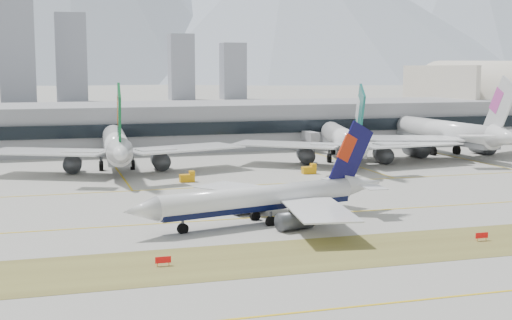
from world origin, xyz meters
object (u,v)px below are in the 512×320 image
object	(u,v)px
widebody_cathay	(344,141)
terminal	(186,125)
widebody_china_air	(448,134)
taxiing_airliner	(267,199)
widebody_eva	(117,147)

from	to	relation	value
widebody_cathay	terminal	size ratio (longest dim) A/B	0.23
widebody_cathay	widebody_china_air	bearing A→B (deg)	-64.81
taxiing_airliner	terminal	world-z (taller)	taxiing_airliner
widebody_eva	widebody_china_air	bearing A→B (deg)	-83.83
widebody_eva	widebody_cathay	distance (m)	64.08
taxiing_airliner	terminal	xyz separation A→B (m)	(9.46, 124.09, 3.27)
widebody_china_air	widebody_cathay	bearing A→B (deg)	98.78
taxiing_airliner	widebody_cathay	xyz separation A→B (m)	(44.86, 69.34, 2.02)
widebody_cathay	terminal	distance (m)	65.21
taxiing_airliner	widebody_china_air	size ratio (longest dim) A/B	0.72
widebody_eva	widebody_china_air	size ratio (longest dim) A/B	0.95
widebody_eva	widebody_cathay	xyz separation A→B (m)	(64.02, -2.80, -0.15)
widebody_eva	taxiing_airliner	bearing A→B (deg)	-161.61
taxiing_airliner	widebody_cathay	size ratio (longest dim) A/B	0.80
widebody_cathay	widebody_china_air	xyz separation A→B (m)	(38.28, 7.54, 0.50)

